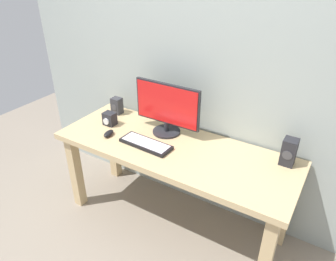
# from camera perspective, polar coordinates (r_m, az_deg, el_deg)

# --- Properties ---
(ground_plane) EXTENTS (6.00, 6.00, 0.00)m
(ground_plane) POSITION_cam_1_polar(r_m,az_deg,el_deg) (2.71, 0.85, -15.96)
(ground_plane) COLOR gray
(wall_back) EXTENTS (3.31, 0.04, 3.00)m
(wall_back) POSITION_cam_1_polar(r_m,az_deg,el_deg) (2.26, 6.14, 18.35)
(wall_back) COLOR #9EA8A3
(wall_back) RESTS_ON ground_plane
(desk) EXTENTS (1.77, 0.65, 0.72)m
(desk) POSITION_cam_1_polar(r_m,az_deg,el_deg) (2.31, 0.96, -5.20)
(desk) COLOR tan
(desk) RESTS_ON ground_plane
(monitor) EXTENTS (0.54, 0.21, 0.40)m
(monitor) POSITION_cam_1_polar(r_m,az_deg,el_deg) (2.34, -0.18, 4.11)
(monitor) COLOR #232328
(monitor) RESTS_ON desk
(keyboard_primary) EXTENTS (0.40, 0.16, 0.03)m
(keyboard_primary) POSITION_cam_1_polar(r_m,az_deg,el_deg) (2.26, -4.05, -2.43)
(keyboard_primary) COLOR black
(keyboard_primary) RESTS_ON desk
(mouse) EXTENTS (0.07, 0.11, 0.04)m
(mouse) POSITION_cam_1_polar(r_m,az_deg,el_deg) (2.42, -10.75, -0.54)
(mouse) COLOR black
(mouse) RESTS_ON desk
(speaker_right) EXTENTS (0.09, 0.10, 0.18)m
(speaker_right) POSITION_cam_1_polar(r_m,az_deg,el_deg) (2.17, 21.15, -3.64)
(speaker_right) COLOR #232328
(speaker_right) RESTS_ON desk
(speaker_left) EXTENTS (0.08, 0.08, 0.14)m
(speaker_left) POSITION_cam_1_polar(r_m,az_deg,el_deg) (2.73, -9.29, 4.47)
(speaker_left) COLOR #333338
(speaker_left) RESTS_ON desk
(audio_controller) EXTENTS (0.10, 0.09, 0.10)m
(audio_controller) POSITION_cam_1_polar(r_m,az_deg,el_deg) (2.56, -10.59, 2.11)
(audio_controller) COLOR #232328
(audio_controller) RESTS_ON desk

